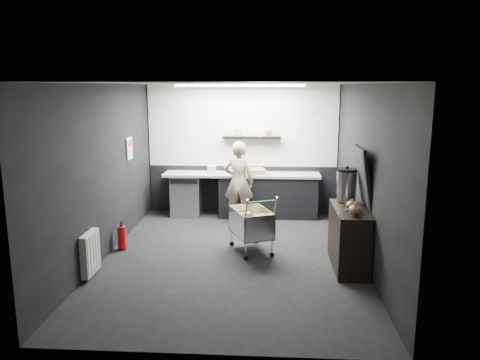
{
  "coord_description": "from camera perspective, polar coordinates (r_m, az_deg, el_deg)",
  "views": [
    {
      "loc": [
        0.56,
        -7.0,
        2.66
      ],
      "look_at": [
        0.09,
        0.4,
        1.17
      ],
      "focal_mm": 35.0,
      "sensor_mm": 36.0,
      "label": 1
    }
  ],
  "objects": [
    {
      "name": "dado_panel",
      "position": [
        9.99,
        0.3,
        -1.11
      ],
      "size": [
        3.95,
        0.02,
        1.0
      ],
      "primitive_type": "cube",
      "color": "black",
      "rests_on": "wall_back"
    },
    {
      "name": "wall_clock",
      "position": [
        9.77,
        8.61,
        8.26
      ],
      "size": [
        0.2,
        0.03,
        0.2
      ],
      "primitive_type": "cylinder",
      "rotation": [
        1.57,
        0.0,
        0.0
      ],
      "color": "silver",
      "rests_on": "wall_back"
    },
    {
      "name": "prep_counter",
      "position": [
        9.69,
        0.99,
        -1.77
      ],
      "size": [
        3.2,
        0.61,
        0.9
      ],
      "color": "black",
      "rests_on": "floor"
    },
    {
      "name": "radiator",
      "position": [
        6.99,
        -17.8,
        -8.5
      ],
      "size": [
        0.1,
        0.5,
        0.6
      ],
      "primitive_type": "cube",
      "color": "silver",
      "rests_on": "wall_left"
    },
    {
      "name": "cardboard_box",
      "position": [
        9.53,
        1.44,
        1.05
      ],
      "size": [
        0.6,
        0.51,
        0.1
      ],
      "primitive_type": "cube",
      "rotation": [
        0.0,
        0.0,
        0.24
      ],
      "color": "#9C8453",
      "rests_on": "prep_counter"
    },
    {
      "name": "person",
      "position": [
        9.18,
        -0.16,
        -0.25
      ],
      "size": [
        0.63,
        0.46,
        1.62
      ],
      "primitive_type": "imported",
      "rotation": [
        0.0,
        0.0,
        3.02
      ],
      "color": "beige",
      "rests_on": "floor"
    },
    {
      "name": "floor",
      "position": [
        7.51,
        -0.93,
        -9.37
      ],
      "size": [
        5.5,
        5.5,
        0.0
      ],
      "primitive_type": "plane",
      "color": "black",
      "rests_on": "ground"
    },
    {
      "name": "kitchen_wall_panel",
      "position": [
        9.78,
        0.3,
        6.63
      ],
      "size": [
        3.95,
        0.02,
        1.7
      ],
      "primitive_type": "cube",
      "color": "silver",
      "rests_on": "wall_back"
    },
    {
      "name": "poster_red_band",
      "position": [
        8.74,
        -13.32,
        4.24
      ],
      "size": [
        0.02,
        0.22,
        0.1
      ],
      "primitive_type": "cube",
      "color": "red",
      "rests_on": "poster"
    },
    {
      "name": "white_container",
      "position": [
        9.59,
        -3.46,
        1.24
      ],
      "size": [
        0.19,
        0.16,
        0.15
      ],
      "primitive_type": "cube",
      "rotation": [
        0.0,
        0.0,
        0.18
      ],
      "color": "silver",
      "rests_on": "prep_counter"
    },
    {
      "name": "wall_left",
      "position": [
        7.57,
        -16.23,
        0.95
      ],
      "size": [
        0.0,
        5.5,
        5.5
      ],
      "primitive_type": "plane",
      "rotation": [
        1.57,
        0.0,
        1.57
      ],
      "color": "black",
      "rests_on": "floor"
    },
    {
      "name": "fire_extinguisher",
      "position": [
        8.01,
        -14.19,
        -6.69
      ],
      "size": [
        0.14,
        0.14,
        0.46
      ],
      "color": "red",
      "rests_on": "floor"
    },
    {
      "name": "wall_right",
      "position": [
        7.27,
        14.96,
        0.6
      ],
      "size": [
        0.0,
        5.5,
        5.5
      ],
      "primitive_type": "plane",
      "rotation": [
        1.57,
        0.0,
        -1.57
      ],
      "color": "black",
      "rests_on": "floor"
    },
    {
      "name": "pink_tub",
      "position": [
        9.6,
        -0.84,
        1.35
      ],
      "size": [
        0.18,
        0.18,
        0.18
      ],
      "primitive_type": "cylinder",
      "color": "silver",
      "rests_on": "prep_counter"
    },
    {
      "name": "ceiling_strip",
      "position": [
        8.87,
        -0.02,
        11.44
      ],
      "size": [
        2.4,
        0.2,
        0.04
      ],
      "primitive_type": "cube",
      "color": "white",
      "rests_on": "ceiling"
    },
    {
      "name": "floating_shelf",
      "position": [
        9.68,
        1.45,
        5.21
      ],
      "size": [
        1.2,
        0.22,
        0.04
      ],
      "primitive_type": "cube",
      "color": "black",
      "rests_on": "wall_back"
    },
    {
      "name": "shopping_cart",
      "position": [
        7.62,
        1.35,
        -5.46
      ],
      "size": [
        0.82,
        1.06,
        0.96
      ],
      "color": "silver",
      "rests_on": "floor"
    },
    {
      "name": "sideboard",
      "position": [
        7.16,
        13.2,
        -5.89
      ],
      "size": [
        0.51,
        1.2,
        1.8
      ],
      "color": "black",
      "rests_on": "floor"
    },
    {
      "name": "poster",
      "position": [
        8.75,
        -13.34,
        3.79
      ],
      "size": [
        0.02,
        0.3,
        0.4
      ],
      "primitive_type": "cube",
      "color": "white",
      "rests_on": "wall_left"
    },
    {
      "name": "wall_back",
      "position": [
        9.86,
        0.31,
        3.74
      ],
      "size": [
        5.5,
        0.0,
        5.5
      ],
      "primitive_type": "plane",
      "rotation": [
        1.57,
        0.0,
        0.0
      ],
      "color": "black",
      "rests_on": "floor"
    },
    {
      "name": "wall_front",
      "position": [
        4.49,
        -3.76,
        -5.66
      ],
      "size": [
        5.5,
        0.0,
        5.5
      ],
      "primitive_type": "plane",
      "rotation": [
        -1.57,
        0.0,
        0.0
      ],
      "color": "black",
      "rests_on": "floor"
    },
    {
      "name": "ceiling",
      "position": [
        7.02,
        -1.0,
        11.7
      ],
      "size": [
        5.5,
        5.5,
        0.0
      ],
      "primitive_type": "plane",
      "rotation": [
        3.14,
        0.0,
        0.0
      ],
      "color": "silver",
      "rests_on": "wall_back"
    }
  ]
}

